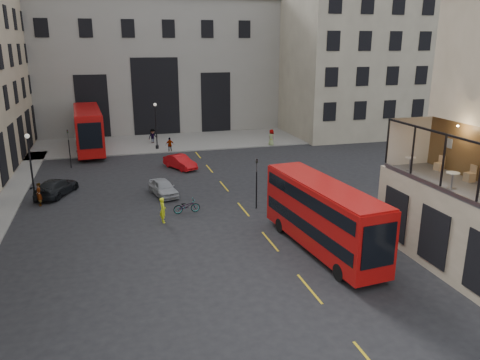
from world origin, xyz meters
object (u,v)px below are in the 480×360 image
object	(u,v)px
car_a	(163,188)
pedestrian_a	(79,145)
bus_near	(323,213)
cyclist	(163,210)
pedestrian_e	(39,195)
pedestrian_d	(271,138)
cafe_table_mid	(452,178)
pedestrian_c	(170,145)
cafe_chair_d	(439,166)
bus_far	(88,127)
traffic_light_near	(257,177)
street_lamp_b	(156,129)
pedestrian_b	(153,137)
street_lamp_a	(32,172)
car_b	(180,162)
bicycle	(187,206)
cafe_chair_c	(470,177)
cafe_table_far	(410,162)
traffic_light_far	(69,144)
car_c	(56,187)

from	to	relation	value
car_a	pedestrian_a	bearing A→B (deg)	99.78
bus_near	pedestrian_a	world-z (taller)	bus_near
cyclist	pedestrian_e	distance (m)	10.39
pedestrian_d	cafe_table_mid	xyz separation A→B (m)	(-1.57, -32.31, 4.18)
pedestrian_c	cafe_chair_d	size ratio (longest dim) A/B	1.95
bus_far	traffic_light_near	bearing A→B (deg)	-61.97
street_lamp_b	pedestrian_b	bearing A→B (deg)	92.62
bus_near	car_a	size ratio (longest dim) A/B	2.72
street_lamp_a	car_a	world-z (taller)	street_lamp_a
bus_near	car_b	world-z (taller)	bus_near
bus_near	cafe_table_mid	size ratio (longest dim) A/B	12.30
bicycle	cafe_chair_c	xyz separation A→B (m)	(13.62, -11.61, 4.38)
traffic_light_near	street_lamp_b	xyz separation A→B (m)	(-5.00, 22.00, -0.03)
street_lamp_a	bus_far	world-z (taller)	street_lamp_a
pedestrian_c	pedestrian_d	bearing A→B (deg)	-179.94
car_a	pedestrian_e	size ratio (longest dim) A/B	2.19
cafe_table_far	bus_far	bearing A→B (deg)	121.34
bus_near	cafe_chair_d	bearing A→B (deg)	-6.55
traffic_light_near	pedestrian_d	bearing A→B (deg)	67.84
street_lamp_a	cafe_table_mid	bearing A→B (deg)	-38.30
street_lamp_b	pedestrian_d	world-z (taller)	street_lamp_b
car_b	pedestrian_b	distance (m)	12.52
street_lamp_a	bus_far	size ratio (longest dim) A/B	0.44
cafe_chair_c	pedestrian_e	bearing A→B (deg)	146.15
pedestrian_b	cafe_chair_c	xyz separation A→B (m)	(13.64, -36.47, 3.97)
pedestrian_b	cafe_chair_d	world-z (taller)	cafe_chair_d
bicycle	bus_near	bearing A→B (deg)	-145.42
street_lamp_b	pedestrian_c	xyz separation A→B (m)	(1.25, -1.79, -1.55)
cyclist	street_lamp_b	bearing A→B (deg)	-10.31
bus_far	traffic_light_far	bearing A→B (deg)	-102.41
bicycle	cafe_table_mid	distance (m)	17.76
car_b	bus_near	bearing A→B (deg)	-101.86
street_lamp_a	pedestrian_d	distance (m)	28.26
pedestrian_e	cafe_table_far	bearing A→B (deg)	39.53
traffic_light_near	car_b	bearing A→B (deg)	106.18
traffic_light_far	car_c	distance (m)	8.92
car_b	cafe_chair_c	size ratio (longest dim) A/B	4.38
bicycle	cafe_chair_c	world-z (taller)	cafe_chair_c
traffic_light_near	pedestrian_e	world-z (taller)	traffic_light_near
street_lamp_a	pedestrian_b	bearing A→B (deg)	60.65
traffic_light_far	cyclist	size ratio (longest dim) A/B	2.16
car_b	pedestrian_e	size ratio (longest dim) A/B	2.28
street_lamp_b	bus_near	bearing A→B (deg)	-77.76
pedestrian_b	bus_near	bearing A→B (deg)	-103.93
bus_near	cafe_table_far	bearing A→B (deg)	-3.17
street_lamp_a	bicycle	xyz separation A→B (m)	(10.87, -5.57, -1.89)
car_b	traffic_light_near	bearing A→B (deg)	-99.79
pedestrian_d	cafe_chair_c	distance (m)	31.78
street_lamp_b	pedestrian_b	xyz separation A→B (m)	(-0.15, 3.29, -1.49)
cafe_chair_d	pedestrian_d	bearing A→B (deg)	90.30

